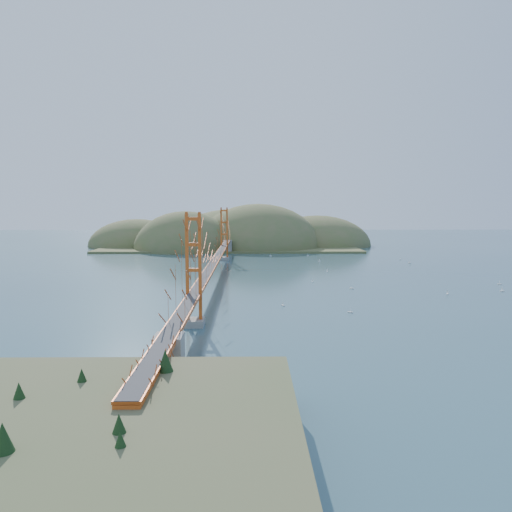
{
  "coord_description": "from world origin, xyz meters",
  "views": [
    {
      "loc": [
        5.75,
        -80.29,
        12.5
      ],
      "look_at": [
        6.69,
        0.0,
        4.06
      ],
      "focal_mm": 35.0,
      "sensor_mm": 36.0,
      "label": 1
    }
  ],
  "objects_px": {
    "fort": "(171,381)",
    "sailboat_2": "(352,288)",
    "sailboat_1": "(327,271)",
    "sailboat_0": "(313,281)",
    "bridge": "(215,238)"
  },
  "relations": [
    {
      "from": "bridge",
      "to": "sailboat_0",
      "type": "xyz_separation_m",
      "value": [
        15.73,
        -1.68,
        -6.87
      ]
    },
    {
      "from": "fort",
      "to": "sailboat_2",
      "type": "height_order",
      "value": "fort"
    },
    {
      "from": "sailboat_1",
      "to": "sailboat_2",
      "type": "distance_m",
      "value": 18.73
    },
    {
      "from": "fort",
      "to": "sailboat_2",
      "type": "bearing_deg",
      "value": 63.05
    },
    {
      "from": "sailboat_2",
      "to": "sailboat_0",
      "type": "bearing_deg",
      "value": 128.14
    },
    {
      "from": "fort",
      "to": "sailboat_2",
      "type": "relative_size",
      "value": 5.11
    },
    {
      "from": "sailboat_1",
      "to": "sailboat_0",
      "type": "height_order",
      "value": "sailboat_1"
    },
    {
      "from": "sailboat_2",
      "to": "bridge",
      "type": "bearing_deg",
      "value": 158.8
    },
    {
      "from": "sailboat_0",
      "to": "fort",
      "type": "bearing_deg",
      "value": -108.32
    },
    {
      "from": "fort",
      "to": "sailboat_1",
      "type": "xyz_separation_m",
      "value": [
        19.59,
        58.66,
        -0.52
      ]
    },
    {
      "from": "sailboat_1",
      "to": "fort",
      "type": "bearing_deg",
      "value": -108.47
    },
    {
      "from": "sailboat_2",
      "to": "sailboat_0",
      "type": "relative_size",
      "value": 1.29
    },
    {
      "from": "sailboat_1",
      "to": "sailboat_2",
      "type": "height_order",
      "value": "sailboat_2"
    },
    {
      "from": "sailboat_0",
      "to": "sailboat_1",
      "type": "bearing_deg",
      "value": 70.98
    },
    {
      "from": "sailboat_1",
      "to": "sailboat_0",
      "type": "distance_m",
      "value": 13.08
    }
  ]
}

